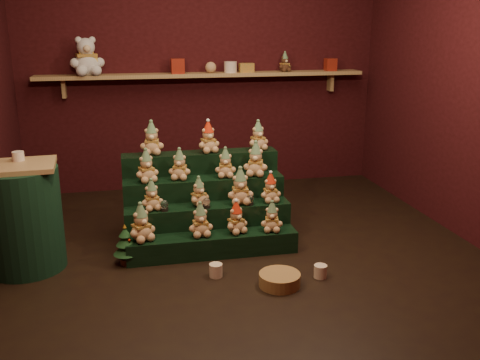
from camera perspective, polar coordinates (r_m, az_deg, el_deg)
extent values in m
plane|color=black|center=(4.52, 0.04, -7.65)|extent=(4.00, 4.00, 0.00)
cube|color=black|center=(6.17, -4.06, 12.21)|extent=(4.00, 0.10, 2.80)
cube|color=black|center=(2.21, 11.32, 4.68)|extent=(4.00, 0.10, 2.80)
cube|color=black|center=(5.00, 24.05, 9.93)|extent=(0.10, 4.00, 2.80)
cube|color=tan|center=(6.00, -3.79, 11.14)|extent=(3.60, 0.26, 0.04)
cube|color=tan|center=(6.05, -18.26, 9.27)|extent=(0.04, 0.12, 0.20)
cube|color=tan|center=(6.46, 9.62, 10.25)|extent=(0.04, 0.12, 0.20)
cube|color=black|center=(4.43, -2.93, -6.94)|extent=(1.40, 0.22, 0.18)
cube|color=black|center=(4.59, -3.39, -4.85)|extent=(1.40, 0.22, 0.36)
cube|color=black|center=(4.77, -3.81, -2.90)|extent=(1.40, 0.22, 0.54)
cube|color=black|center=(4.95, -4.21, -1.10)|extent=(1.40, 0.22, 0.72)
cylinder|color=black|center=(4.43, -8.06, -3.12)|extent=(0.06, 0.06, 0.03)
sphere|color=white|center=(4.42, -8.08, -2.57)|extent=(0.07, 0.07, 0.07)
cylinder|color=black|center=(4.47, -3.59, -2.84)|extent=(0.06, 0.06, 0.02)
sphere|color=white|center=(4.45, -3.60, -2.32)|extent=(0.07, 0.07, 0.07)
cylinder|color=black|center=(4.53, 1.06, -2.52)|extent=(0.06, 0.06, 0.02)
sphere|color=white|center=(4.52, 1.07, -2.00)|extent=(0.07, 0.07, 0.07)
cube|color=tan|center=(4.30, -22.73, 1.36)|extent=(0.57, 0.49, 0.04)
cylinder|color=black|center=(4.42, -22.14, -3.90)|extent=(0.58, 0.58, 0.80)
cylinder|color=beige|center=(4.38, -22.58, 2.37)|extent=(0.09, 0.09, 0.07)
cylinder|color=#432517|center=(4.38, -11.99, -8.47)|extent=(0.10, 0.10, 0.05)
cone|color=#153B18|center=(4.34, -12.08, -7.09)|extent=(0.20, 0.20, 0.10)
cone|color=#153B18|center=(4.31, -12.13, -6.23)|extent=(0.15, 0.15, 0.09)
cone|color=#153B18|center=(4.29, -12.18, -5.43)|extent=(0.10, 0.10, 0.07)
cone|color=gold|center=(4.27, -12.22, -4.81)|extent=(0.03, 0.03, 0.03)
cylinder|color=beige|center=(4.09, -2.59, -9.60)|extent=(0.10, 0.10, 0.10)
cylinder|color=beige|center=(4.11, 8.57, -9.61)|extent=(0.10, 0.10, 0.10)
cylinder|color=olive|center=(3.96, 4.25, -10.55)|extent=(0.35, 0.35, 0.09)
cube|color=maroon|center=(5.93, -6.68, 11.98)|extent=(0.14, 0.14, 0.16)
cylinder|color=beige|center=(6.02, -1.02, 11.95)|extent=(0.14, 0.14, 0.12)
cube|color=maroon|center=(6.35, 9.62, 12.05)|extent=(0.12, 0.12, 0.14)
sphere|color=tan|center=(5.98, -3.14, 11.90)|extent=(0.12, 0.12, 0.12)
cube|color=orange|center=(6.06, 0.69, 11.89)|extent=(0.16, 0.10, 0.10)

